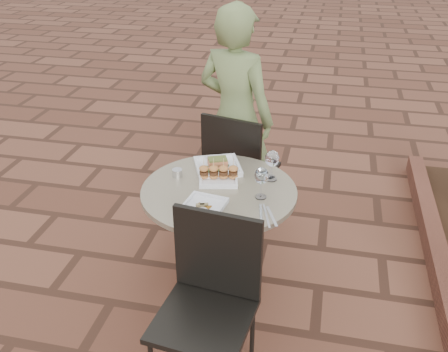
% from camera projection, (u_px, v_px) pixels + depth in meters
% --- Properties ---
extents(ground, '(60.00, 60.00, 0.00)m').
position_uv_depth(ground, '(194.00, 269.00, 3.37)').
color(ground, brown).
rests_on(ground, ground).
extents(cafe_table, '(0.90, 0.90, 0.73)m').
position_uv_depth(cafe_table, '(219.00, 224.00, 2.99)').
color(cafe_table, gray).
rests_on(cafe_table, ground).
extents(chair_far, '(0.53, 0.53, 0.93)m').
position_uv_depth(chair_far, '(237.00, 163.00, 3.54)').
color(chair_far, black).
rests_on(chair_far, ground).
extents(chair_near, '(0.49, 0.49, 0.93)m').
position_uv_depth(chair_near, '(210.00, 291.00, 2.39)').
color(chair_near, black).
rests_on(chair_near, ground).
extents(diner, '(0.69, 0.57, 1.63)m').
position_uv_depth(diner, '(236.00, 118.00, 3.60)').
color(diner, '#61723E').
rests_on(diner, ground).
extents(plate_salmon, '(0.35, 0.35, 0.07)m').
position_uv_depth(plate_salmon, '(218.00, 166.00, 3.08)').
color(plate_salmon, white).
rests_on(plate_salmon, cafe_table).
extents(plate_sliders, '(0.27, 0.27, 0.14)m').
position_uv_depth(plate_sliders, '(219.00, 175.00, 2.95)').
color(plate_sliders, white).
rests_on(plate_sliders, cafe_table).
extents(plate_tuna, '(0.24, 0.24, 0.03)m').
position_uv_depth(plate_tuna, '(204.00, 206.00, 2.69)').
color(plate_tuna, white).
rests_on(plate_tuna, cafe_table).
extents(wine_glass_right, '(0.08, 0.08, 0.19)m').
position_uv_depth(wine_glass_right, '(261.00, 177.00, 2.73)').
color(wine_glass_right, white).
rests_on(wine_glass_right, cafe_table).
extents(wine_glass_mid, '(0.07, 0.07, 0.17)m').
position_uv_depth(wine_glass_mid, '(271.00, 159.00, 2.94)').
color(wine_glass_mid, white).
rests_on(wine_glass_mid, cafe_table).
extents(wine_glass_far, '(0.08, 0.08, 0.19)m').
position_uv_depth(wine_glass_far, '(272.00, 159.00, 2.91)').
color(wine_glass_far, white).
rests_on(wine_glass_far, cafe_table).
extents(steel_ramekin, '(0.08, 0.08, 0.05)m').
position_uv_depth(steel_ramekin, '(177.00, 173.00, 3.00)').
color(steel_ramekin, silver).
rests_on(steel_ramekin, cafe_table).
extents(cutlery_set, '(0.17, 0.25, 0.00)m').
position_uv_depth(cutlery_set, '(266.00, 216.00, 2.63)').
color(cutlery_set, silver).
rests_on(cutlery_set, cafe_table).
extents(planter_curb, '(0.12, 3.00, 0.15)m').
position_uv_depth(planter_curb, '(439.00, 266.00, 3.29)').
color(planter_curb, brown).
rests_on(planter_curb, ground).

